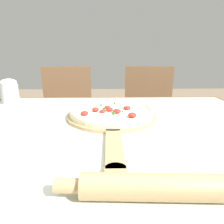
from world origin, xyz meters
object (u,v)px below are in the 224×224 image
object	(u,v)px
pizza_peel	(112,118)
chair_left	(68,116)
pizza	(112,111)
flour_cup	(9,91)
rolling_pin	(173,187)
chair_right	(148,115)

from	to	relation	value
pizza_peel	chair_left	size ratio (longest dim) A/B	0.64
pizza_peel	pizza	distance (m)	0.03
pizza	flour_cup	xyz separation A→B (m)	(-0.50, 0.24, 0.04)
rolling_pin	chair_right	bearing A→B (deg)	80.06
flour_cup	pizza_peel	bearing A→B (deg)	-28.13
chair_left	chair_right	size ratio (longest dim) A/B	1.00
chair_left	chair_right	bearing A→B (deg)	-5.03
chair_right	flour_cup	size ratio (longest dim) A/B	7.41
pizza_peel	pizza	size ratio (longest dim) A/B	1.79
chair_right	pizza	bearing A→B (deg)	-107.41
chair_left	chair_right	xyz separation A→B (m)	(0.64, 0.00, 0.00)
pizza	chair_right	xyz separation A→B (m)	(0.31, 0.76, -0.26)
pizza	chair_right	size ratio (longest dim) A/B	0.36
chair_left	chair_right	world-z (taller)	same
rolling_pin	chair_right	distance (m)	1.27
chair_right	flour_cup	bearing A→B (deg)	-142.60
pizza_peel	flour_cup	distance (m)	0.57
pizza	rolling_pin	size ratio (longest dim) A/B	0.80
pizza	rolling_pin	xyz separation A→B (m)	(0.09, -0.46, -0.00)
pizza	rolling_pin	distance (m)	0.47
rolling_pin	chair_left	size ratio (longest dim) A/B	0.45
pizza	chair_right	world-z (taller)	chair_right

